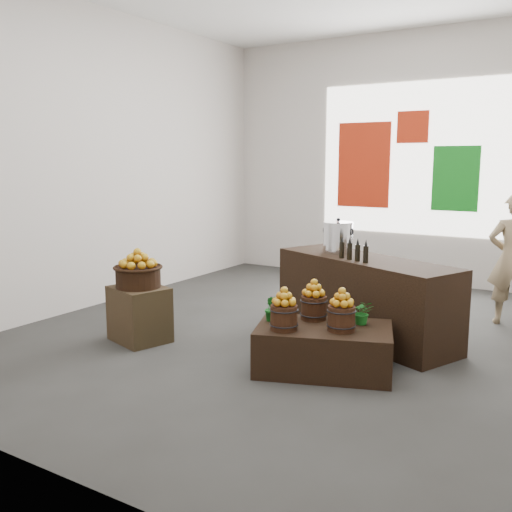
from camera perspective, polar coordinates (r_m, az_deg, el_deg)
The scene contains 21 objects.
ground at distance 6.69m, azimuth 4.30°, elevation -7.67°, with size 7.00×7.00×0.00m, color #31322F.
back_wall at distance 9.64m, azimuth 14.17°, elevation 9.39°, with size 6.00×0.04×4.00m, color beige.
back_opening at distance 9.54m, azimuth 15.88°, elevation 9.32°, with size 3.20×0.02×2.40m, color white.
deco_red_left at distance 9.81m, azimuth 10.72°, elevation 8.92°, with size 0.90×0.04×1.40m, color #B5260D.
deco_green_right at distance 9.38m, azimuth 19.33°, elevation 7.31°, with size 0.70×0.04×1.00m, color #137A1B.
deco_red_upper at distance 9.57m, azimuth 15.41°, elevation 12.34°, with size 0.50×0.04×0.50m, color #B5260D.
crate at distance 6.45m, azimuth -11.57°, elevation -5.70°, with size 0.61×0.50×0.61m, color #43301F.
wicker_basket at distance 6.35m, azimuth -11.70°, elevation -2.09°, with size 0.49×0.49×0.22m, color black.
apples_in_basket at distance 6.31m, azimuth -11.76°, elevation -0.20°, with size 0.38×0.38×0.20m, color #8B0904, non-canonical shape.
display_table at distance 5.50m, azimuth 6.78°, elevation -9.19°, with size 1.25×0.77×0.43m, color black.
apple_bucket_front_left at distance 5.28m, azimuth 2.80°, elevation -6.16°, with size 0.25×0.25×0.23m, color #351C0E.
apples_in_bucket_front_left at distance 5.23m, azimuth 2.82°, elevation -4.05°, with size 0.19×0.19×0.17m, color #8B0904, non-canonical shape.
apple_bucket_front_right at distance 5.30m, azimuth 8.53°, elevation -6.19°, with size 0.25×0.25×0.23m, color #351C0E.
apples_in_bucket_front_right at distance 5.25m, azimuth 8.59°, elevation -4.09°, with size 0.19×0.19×0.17m, color #8B0904, non-canonical shape.
apple_bucket_rear at distance 5.64m, azimuth 5.79°, elevation -5.18°, with size 0.25×0.25×0.23m, color #351C0E.
apples_in_bucket_rear at distance 5.59m, azimuth 5.82°, elevation -3.19°, with size 0.19×0.19×0.17m, color #8B0904, non-canonical shape.
herb_garnish_right at distance 5.53m, azimuth 10.59°, elevation -5.56°, with size 0.21×0.18×0.24m, color #135D1A.
herb_garnish_left at distance 5.55m, azimuth 1.57°, elevation -5.24°, with size 0.14×0.11×0.26m, color #135D1A.
counter at distance 6.53m, azimuth 10.79°, elevation -4.12°, with size 2.22×0.71×0.91m, color black.
stock_pot_left at distance 6.73m, azimuth 8.20°, elevation 1.78°, with size 0.34×0.34×0.34m, color silver.
oil_cruets at distance 6.26m, azimuth 9.54°, elevation 0.74°, with size 0.32×0.06×0.25m, color black, non-canonical shape.
Camera 1 is at (2.91, -5.69, 1.98)m, focal length 40.00 mm.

